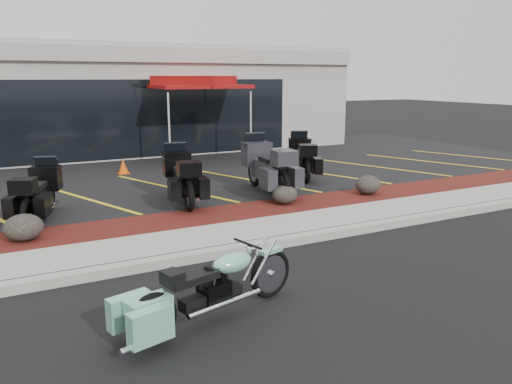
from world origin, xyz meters
TOP-DOWN VIEW (x-y plane):
  - ground at (0.00, 0.00)m, footprint 90.00×90.00m
  - curb at (0.00, 0.90)m, footprint 24.00×0.25m
  - sidewalk at (0.00, 1.60)m, footprint 24.00×1.20m
  - mulch_bed at (0.00, 2.80)m, footprint 24.00×1.20m
  - upper_lot at (0.00, 8.20)m, footprint 26.00×9.60m
  - dealership_building at (0.00, 14.47)m, footprint 18.00×8.16m
  - boulder_left at (-3.53, 2.73)m, footprint 0.65×0.54m
  - boulder_mid at (1.69, 2.89)m, footprint 0.57×0.48m
  - boulder_right at (3.92, 2.81)m, footprint 0.63×0.53m
  - hero_cruiser at (-0.72, -0.85)m, footprint 2.58×1.25m
  - touring_black_front at (-2.94, 4.74)m, footprint 1.38×2.10m
  - touring_black_mid at (-0.14, 4.82)m, footprint 1.15×2.26m
  - touring_grey at (1.95, 4.87)m, footprint 1.14×2.44m
  - touring_black_rear at (3.93, 5.93)m, footprint 1.59×2.25m
  - traffic_cone at (-0.66, 8.12)m, footprint 0.36×0.36m
  - popup_canopy at (2.25, 9.85)m, footprint 3.79×3.79m

SIDE VIEW (x-z plane):
  - ground at x=0.00m, z-range 0.00..0.00m
  - curb at x=0.00m, z-range 0.00..0.15m
  - sidewalk at x=0.00m, z-range 0.00..0.15m
  - upper_lot at x=0.00m, z-range 0.00..0.15m
  - mulch_bed at x=0.00m, z-range 0.00..0.16m
  - traffic_cone at x=-0.66m, z-range 0.15..0.56m
  - boulder_mid at x=1.69m, z-range 0.16..0.57m
  - boulder_right at x=3.92m, z-range 0.16..0.61m
  - boulder_left at x=-3.53m, z-range 0.16..0.62m
  - hero_cruiser at x=-0.72m, z-range 0.00..0.88m
  - touring_black_front at x=-2.94m, z-range 0.15..1.29m
  - touring_black_rear at x=3.93m, z-range 0.15..1.38m
  - touring_black_mid at x=-0.14m, z-range 0.15..1.41m
  - touring_grey at x=1.95m, z-range 0.15..1.53m
  - dealership_building at x=0.00m, z-range 0.01..4.01m
  - popup_canopy at x=2.25m, z-range 1.28..4.04m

